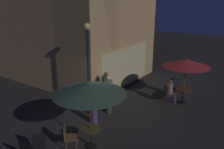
# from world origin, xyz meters

# --- Properties ---
(ground_plane) EXTENTS (60.00, 60.00, 0.00)m
(ground_plane) POSITION_xyz_m (0.00, 0.00, 0.00)
(ground_plane) COLOR #2A2725
(cafe_building) EXTENTS (6.78, 8.22, 8.44)m
(cafe_building) POSITION_xyz_m (3.62, 3.82, 4.21)
(cafe_building) COLOR tan
(cafe_building) RESTS_ON ground
(street_lamp_near_corner) EXTENTS (0.30, 0.30, 4.02)m
(street_lamp_near_corner) POSITION_xyz_m (0.70, 0.63, 2.70)
(street_lamp_near_corner) COLOR black
(street_lamp_near_corner) RESTS_ON ground
(cafe_table_0) EXTENTS (0.66, 0.66, 0.74)m
(cafe_table_0) POSITION_xyz_m (-1.23, -1.06, 0.51)
(cafe_table_0) COLOR black
(cafe_table_0) RESTS_ON ground
(cafe_table_1) EXTENTS (0.74, 0.74, 0.73)m
(cafe_table_1) POSITION_xyz_m (4.20, -2.45, 0.54)
(cafe_table_1) COLOR black
(cafe_table_1) RESTS_ON ground
(patio_umbrella_0) EXTENTS (2.41, 2.41, 2.44)m
(patio_umbrella_0) POSITION_xyz_m (-1.23, -1.06, 2.22)
(patio_umbrella_0) COLOR black
(patio_umbrella_0) RESTS_ON ground
(patio_umbrella_1) EXTENTS (2.23, 2.23, 2.24)m
(patio_umbrella_1) POSITION_xyz_m (4.20, -2.45, 2.05)
(patio_umbrella_1) COLOR black
(patio_umbrella_1) RESTS_ON ground
(cafe_chair_0) EXTENTS (0.62, 0.62, 0.89)m
(cafe_chair_0) POSITION_xyz_m (-1.75, -0.48, 0.53)
(cafe_chair_0) COLOR brown
(cafe_chair_0) RESTS_ON ground
(cafe_chair_1) EXTENTS (0.59, 0.59, 0.99)m
(cafe_chair_1) POSITION_xyz_m (4.79, -1.86, 0.59)
(cafe_chair_1) COLOR black
(cafe_chair_1) RESTS_ON ground
(cafe_chair_2) EXTENTS (0.59, 0.59, 0.91)m
(cafe_chair_2) POSITION_xyz_m (3.70, -1.83, 0.57)
(cafe_chair_2) COLOR black
(cafe_chair_2) RESTS_ON ground
(patron_seated_0) EXTENTS (0.48, 0.50, 1.25)m
(patron_seated_0) POSITION_xyz_m (3.79, -1.95, 0.70)
(patron_seated_0) COLOR #582F5D
(patron_seated_0) RESTS_ON ground
(patron_standing_1) EXTENTS (0.32, 0.32, 1.78)m
(patron_standing_1) POSITION_xyz_m (0.12, -0.10, 0.90)
(patron_standing_1) COLOR #573A6A
(patron_standing_1) RESTS_ON ground
(patron_standing_2) EXTENTS (0.35, 0.35, 1.77)m
(patron_standing_2) POSITION_xyz_m (1.26, -0.03, 0.89)
(patron_standing_2) COLOR #363D30
(patron_standing_2) RESTS_ON ground
(patron_standing_3) EXTENTS (0.38, 0.38, 1.71)m
(patron_standing_3) POSITION_xyz_m (1.75, 0.47, 0.86)
(patron_standing_3) COLOR #374538
(patron_standing_3) RESTS_ON ground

